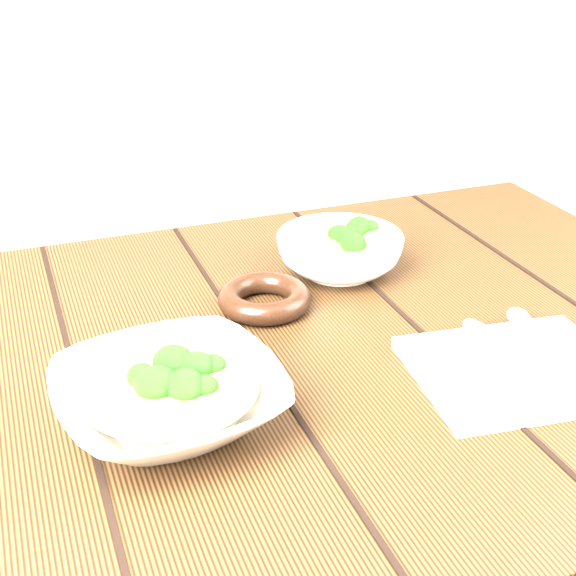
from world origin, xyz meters
The scene contains 7 objects.
table centered at (0.00, 0.00, 0.63)m, with size 1.20×0.80×0.75m.
soup_bowl_front centered at (-0.14, -0.10, 0.78)m, with size 0.24×0.24×0.06m.
soup_bowl_back centered at (0.16, 0.16, 0.78)m, with size 0.22×0.22×0.06m.
trivet centered at (0.02, 0.10, 0.76)m, with size 0.12×0.12×0.03m, color black.
napkin centered at (0.23, -0.14, 0.76)m, with size 0.22×0.18×0.01m, color beige.
spoon_left centered at (0.22, -0.10, 0.77)m, with size 0.05×0.18×0.01m.
spoon_right centered at (0.28, -0.09, 0.77)m, with size 0.10×0.17×0.01m.
Camera 1 is at (-0.26, -0.75, 1.23)m, focal length 50.00 mm.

